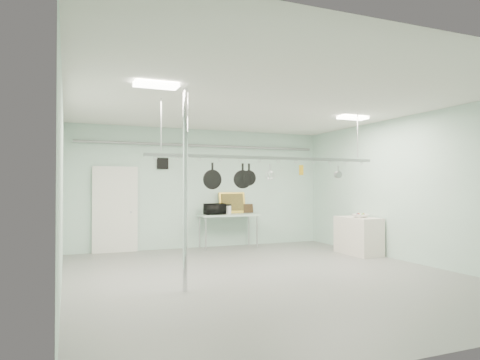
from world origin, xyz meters
name	(u,v)px	position (x,y,z in m)	size (l,w,h in m)	color
floor	(266,276)	(0.00, 0.00, 0.00)	(8.00, 8.00, 0.00)	gray
ceiling	(266,104)	(0.00, 0.00, 3.19)	(7.00, 8.00, 0.02)	silver
back_wall	(203,188)	(0.00, 3.99, 1.60)	(7.00, 0.02, 3.20)	#A5C6B8
right_wall	(412,189)	(3.49, 0.00, 1.60)	(0.02, 8.00, 3.20)	#A5C6B8
door	(115,210)	(-2.30, 3.94, 1.05)	(1.10, 0.10, 2.20)	silver
wall_vent	(163,164)	(-1.10, 3.97, 2.25)	(0.30, 0.04, 0.30)	black
conduit_pipe	(204,146)	(0.00, 3.90, 2.75)	(0.07, 0.07, 6.60)	gray
chrome_pole	(185,189)	(-1.70, -0.60, 1.60)	(0.08, 0.08, 3.20)	silver
prep_table	(228,217)	(0.60, 3.60, 0.83)	(1.60, 0.70, 0.91)	#ABCAB5
side_cabinet	(358,236)	(3.15, 1.40, 0.45)	(0.60, 1.20, 0.90)	silver
pot_rack	(269,156)	(0.20, 0.30, 2.23)	(4.80, 0.06, 1.00)	#B7B7BC
light_panel_left	(156,85)	(-2.20, -0.80, 3.16)	(0.65, 0.30, 0.05)	white
light_panel_right	(353,118)	(2.40, 0.60, 3.16)	(0.65, 0.30, 0.05)	white
microwave	(215,209)	(0.21, 3.60, 1.05)	(0.52, 0.35, 0.29)	black
coffee_canister	(228,210)	(0.60, 3.60, 1.02)	(0.16, 0.16, 0.23)	silver
painting_large	(232,203)	(0.83, 3.90, 1.20)	(0.78, 0.05, 0.58)	gold
painting_small	(248,208)	(1.31, 3.90, 1.03)	(0.30, 0.04, 0.25)	#342312
fruit_bowl	(360,216)	(3.09, 1.23, 0.94)	(0.36, 0.36, 0.09)	white
skillet_left	(212,176)	(-0.95, 0.30, 1.85)	(0.36, 0.06, 0.47)	black
skillet_mid	(243,176)	(-0.35, 0.30, 1.85)	(0.34, 0.06, 0.48)	black
skillet_right	(249,174)	(-0.22, 0.30, 1.89)	(0.29, 0.06, 0.40)	black
whisk	(270,172)	(0.22, 0.30, 1.93)	(0.18, 0.18, 0.30)	silver
grater	(301,170)	(0.92, 0.30, 1.98)	(0.09, 0.02, 0.22)	gold
saucepan	(338,172)	(1.80, 0.30, 1.95)	(0.15, 0.10, 0.28)	#BABBBF
fruit_cluster	(360,214)	(3.09, 1.23, 0.98)	(0.24, 0.24, 0.09)	#AE2810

